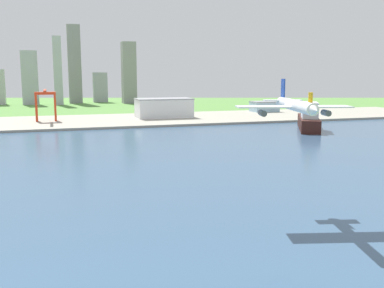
# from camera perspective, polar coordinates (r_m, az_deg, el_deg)

# --- Properties ---
(ground_plane) EXTENTS (2400.00, 2400.00, 0.00)m
(ground_plane) POSITION_cam_1_polar(r_m,az_deg,el_deg) (323.81, -5.80, -0.53)
(ground_plane) COLOR #578D40
(water_bay) EXTENTS (840.00, 360.00, 0.15)m
(water_bay) POSITION_cam_1_polar(r_m,az_deg,el_deg) (266.35, -3.12, -2.56)
(water_bay) COLOR #385675
(water_bay) RESTS_ON ground
(industrial_pier) EXTENTS (840.00, 140.00, 2.50)m
(industrial_pier) POSITION_cam_1_polar(r_m,az_deg,el_deg) (509.50, -10.26, 3.00)
(industrial_pier) COLOR #A09B8C
(industrial_pier) RESTS_ON ground
(airplane_landing) EXTENTS (43.89, 46.18, 13.62)m
(airplane_landing) POSITION_cam_1_polar(r_m,az_deg,el_deg) (168.41, 13.19, 4.82)
(airplane_landing) COLOR white
(cargo_ship) EXTENTS (53.88, 79.03, 36.35)m
(cargo_ship) POSITION_cam_1_polar(r_m,az_deg,el_deg) (442.67, 14.83, 3.08)
(cargo_ship) COLOR #381914
(cargo_ship) RESTS_ON water_bay
(port_crane_red) EXTENTS (21.98, 46.13, 34.41)m
(port_crane_red) POSITION_cam_1_polar(r_m,az_deg,el_deg) (504.94, -18.40, 5.61)
(port_crane_red) COLOR red
(port_crane_red) RESTS_ON industrial_pier
(warehouse_main) EXTENTS (65.47, 35.18, 22.61)m
(warehouse_main) POSITION_cam_1_polar(r_m,az_deg,el_deg) (524.22, -3.65, 4.67)
(warehouse_main) COLOR white
(warehouse_main) RESTS_ON industrial_pier
(warehouse_annex) EXTENTS (34.77, 25.54, 14.16)m
(warehouse_annex) POSITION_cam_1_polar(r_m,az_deg,el_deg) (612.96, 9.31, 4.81)
(warehouse_annex) COLOR #99BCD1
(warehouse_annex) RESTS_ON industrial_pier
(distant_skyline) EXTENTS (242.76, 68.11, 141.42)m
(distant_skyline) POSITION_cam_1_polar(r_m,az_deg,el_deg) (831.66, -14.64, 8.72)
(distant_skyline) COLOR #ADABB0
(distant_skyline) RESTS_ON ground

